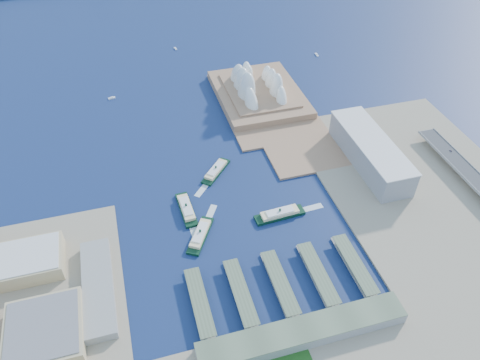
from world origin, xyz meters
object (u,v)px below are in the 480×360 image
object	(u,v)px
opera_house	(259,80)
ferry_c	(200,233)
ferry_d	(280,213)
toaster_building	(370,152)
car_c	(451,151)
ferry_b	(216,169)
ferry_a	(186,207)

from	to	relation	value
opera_house	ferry_c	xyz separation A→B (m)	(-154.74, -265.39, -26.57)
ferry_c	ferry_d	bearing A→B (deg)	-145.87
ferry_d	toaster_building	bearing A→B (deg)	-71.13
opera_house	car_c	distance (m)	298.71
toaster_building	ferry_b	bearing A→B (deg)	169.01
car_c	ferry_d	bearing A→B (deg)	8.31
ferry_b	ferry_c	distance (m)	113.27
ferry_a	car_c	bearing A→B (deg)	-3.12
ferry_c	ferry_d	size ratio (longest dim) A/B	0.94
toaster_building	car_c	size ratio (longest dim) A/B	37.52
ferry_c	opera_house	bearing A→B (deg)	-89.53
ferry_d	car_c	world-z (taller)	car_c
toaster_building	ferry_b	xyz separation A→B (m)	(-200.78, 39.00, -15.24)
opera_house	ferry_c	world-z (taller)	opera_house
ferry_a	ferry_c	xyz separation A→B (m)	(7.22, -45.42, -0.13)
ferry_d	car_c	distance (m)	258.94
toaster_building	car_c	world-z (taller)	toaster_building
toaster_building	ferry_b	distance (m)	205.10
ferry_b	ferry_c	size ratio (longest dim) A/B	0.97
ferry_c	ferry_b	bearing A→B (deg)	-82.12
car_c	toaster_building	bearing A→B (deg)	-11.49
ferry_a	car_c	size ratio (longest dim) A/B	14.24
ferry_c	ferry_d	xyz separation A→B (m)	(97.70, 5.83, 0.33)
toaster_building	ferry_a	size ratio (longest dim) A/B	2.64
toaster_building	car_c	distance (m)	111.34
ferry_a	ferry_c	distance (m)	45.99
toaster_building	ferry_d	world-z (taller)	toaster_building
toaster_building	ferry_b	world-z (taller)	toaster_building
opera_house	ferry_b	size ratio (longest dim) A/B	3.23
toaster_building	ferry_c	distance (m)	253.77
opera_house	ferry_d	world-z (taller)	opera_house
ferry_c	car_c	size ratio (longest dim) A/B	13.90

